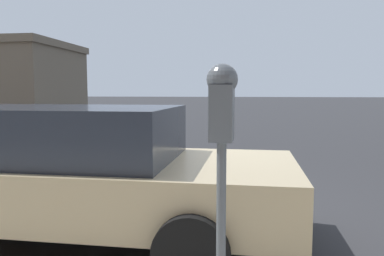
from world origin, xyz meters
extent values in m
plane|color=#2B2B2D|center=(0.00, 0.00, 0.00)|extent=(220.00, 220.00, 0.00)
cylinder|color=#4C5156|center=(-2.60, -0.53, 0.74)|extent=(0.06, 0.06, 1.16)
cube|color=#4C5156|center=(-2.60, -0.53, 1.49)|extent=(0.20, 0.14, 0.34)
sphere|color=#4C5156|center=(-2.60, -0.53, 1.69)|extent=(0.19, 0.19, 0.19)
cube|color=#B21919|center=(-2.49, -0.53, 1.44)|extent=(0.01, 0.11, 0.12)
cube|color=black|center=(-2.49, -0.53, 1.56)|extent=(0.01, 0.10, 0.08)
cube|color=tan|center=(-1.11, 1.33, 0.60)|extent=(1.96, 5.00, 0.57)
cube|color=#232833|center=(-1.12, 1.53, 1.17)|extent=(1.68, 2.81, 0.56)
cylinder|color=black|center=(-0.16, -0.18, 0.32)|extent=(0.24, 0.65, 0.64)
cylinder|color=black|center=(-1.98, -0.23, 0.32)|extent=(0.24, 0.65, 0.64)
cylinder|color=black|center=(4.43, 4.99, 0.52)|extent=(0.34, 1.05, 1.04)
camera|label=1|loc=(-4.85, -0.76, 1.62)|focal=35.00mm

